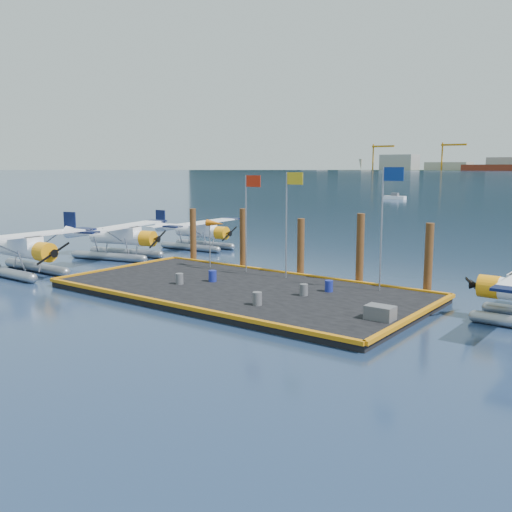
{
  "coord_description": "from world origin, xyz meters",
  "views": [
    {
      "loc": [
        19.09,
        -23.82,
        6.96
      ],
      "look_at": [
        -0.37,
        2.0,
        1.84
      ],
      "focal_mm": 40.0,
      "sensor_mm": 36.0,
      "label": 1
    }
  ],
  "objects_px": {
    "seaplane_b": "(121,239)",
    "piling_4": "(428,261)",
    "crate": "(380,313)",
    "piling_0": "(193,237)",
    "flagpole_red": "(249,208)",
    "piling_2": "(301,249)",
    "piling_3": "(360,251)",
    "piling_1": "(243,240)",
    "windsock": "(215,224)",
    "flagpole_blue": "(386,210)",
    "flagpole_yellow": "(289,208)",
    "drum_3": "(180,279)",
    "seaplane_a": "(22,251)",
    "drum_4": "(329,286)",
    "drum_0": "(213,276)",
    "seaplane_c": "(200,233)",
    "drum_1": "(257,299)",
    "drum_2": "(304,290)"
  },
  "relations": [
    {
      "from": "drum_0",
      "to": "flagpole_blue",
      "type": "height_order",
      "value": "flagpole_blue"
    },
    {
      "from": "drum_4",
      "to": "crate",
      "type": "relative_size",
      "value": 0.49
    },
    {
      "from": "seaplane_b",
      "to": "drum_3",
      "type": "xyz_separation_m",
      "value": [
        11.55,
        -5.51,
        -0.78
      ]
    },
    {
      "from": "piling_1",
      "to": "piling_4",
      "type": "xyz_separation_m",
      "value": [
        12.5,
        0.0,
        -0.1
      ]
    },
    {
      "from": "drum_3",
      "to": "crate",
      "type": "height_order",
      "value": "crate"
    },
    {
      "from": "flagpole_red",
      "to": "drum_3",
      "type": "bearing_deg",
      "value": -99.99
    },
    {
      "from": "piling_1",
      "to": "windsock",
      "type": "bearing_deg",
      "value": -122.66
    },
    {
      "from": "seaplane_b",
      "to": "drum_4",
      "type": "xyz_separation_m",
      "value": [
        19.23,
        -2.17,
        -0.78
      ]
    },
    {
      "from": "drum_2",
      "to": "piling_4",
      "type": "bearing_deg",
      "value": 47.49
    },
    {
      "from": "flagpole_yellow",
      "to": "seaplane_a",
      "type": "bearing_deg",
      "value": -152.92
    },
    {
      "from": "drum_2",
      "to": "piling_2",
      "type": "bearing_deg",
      "value": 124.16
    },
    {
      "from": "seaplane_c",
      "to": "drum_1",
      "type": "bearing_deg",
      "value": 45.06
    },
    {
      "from": "seaplane_a",
      "to": "piling_3",
      "type": "relative_size",
      "value": 2.31
    },
    {
      "from": "piling_0",
      "to": "seaplane_b",
      "type": "bearing_deg",
      "value": -168.53
    },
    {
      "from": "piling_2",
      "to": "piling_3",
      "type": "relative_size",
      "value": 0.88
    },
    {
      "from": "seaplane_b",
      "to": "piling_0",
      "type": "bearing_deg",
      "value": 87.38
    },
    {
      "from": "flagpole_yellow",
      "to": "flagpole_blue",
      "type": "xyz_separation_m",
      "value": [
        5.99,
        -0.0,
        0.17
      ]
    },
    {
      "from": "drum_3",
      "to": "seaplane_a",
      "type": "bearing_deg",
      "value": -166.91
    },
    {
      "from": "drum_3",
      "to": "flagpole_yellow",
      "type": "distance_m",
      "value": 7.52
    },
    {
      "from": "drum_0",
      "to": "piling_2",
      "type": "relative_size",
      "value": 0.17
    },
    {
      "from": "drum_3",
      "to": "flagpole_red",
      "type": "xyz_separation_m",
      "value": [
        0.91,
        5.18,
        3.69
      ]
    },
    {
      "from": "piling_1",
      "to": "flagpole_blue",
      "type": "bearing_deg",
      "value": -8.51
    },
    {
      "from": "crate",
      "to": "flagpole_red",
      "type": "height_order",
      "value": "flagpole_red"
    },
    {
      "from": "drum_1",
      "to": "piling_3",
      "type": "relative_size",
      "value": 0.15
    },
    {
      "from": "drum_1",
      "to": "flagpole_yellow",
      "type": "xyz_separation_m",
      "value": [
        -2.52,
        6.47,
        3.8
      ]
    },
    {
      "from": "drum_2",
      "to": "piling_2",
      "type": "relative_size",
      "value": 0.16
    },
    {
      "from": "crate",
      "to": "piling_0",
      "type": "xyz_separation_m",
      "value": [
        -17.5,
        6.93,
        1.3
      ]
    },
    {
      "from": "drum_0",
      "to": "piling_0",
      "type": "relative_size",
      "value": 0.16
    },
    {
      "from": "seaplane_c",
      "to": "flagpole_blue",
      "type": "relative_size",
      "value": 1.36
    },
    {
      "from": "flagpole_red",
      "to": "flagpole_blue",
      "type": "height_order",
      "value": "flagpole_blue"
    },
    {
      "from": "piling_0",
      "to": "flagpole_red",
      "type": "bearing_deg",
      "value": -14.46
    },
    {
      "from": "seaplane_b",
      "to": "piling_4",
      "type": "xyz_separation_m",
      "value": [
        23.26,
        1.27,
        0.52
      ]
    },
    {
      "from": "drum_0",
      "to": "flagpole_yellow",
      "type": "bearing_deg",
      "value": 50.65
    },
    {
      "from": "seaplane_b",
      "to": "piling_0",
      "type": "relative_size",
      "value": 2.39
    },
    {
      "from": "drum_1",
      "to": "flagpole_blue",
      "type": "xyz_separation_m",
      "value": [
        3.47,
        6.47,
        3.97
      ]
    },
    {
      "from": "drum_0",
      "to": "seaplane_c",
      "type": "bearing_deg",
      "value": 134.99
    },
    {
      "from": "flagpole_yellow",
      "to": "piling_4",
      "type": "bearing_deg",
      "value": 11.6
    },
    {
      "from": "drum_0",
      "to": "drum_4",
      "type": "xyz_separation_m",
      "value": [
        6.66,
        1.69,
        -0.02
      ]
    },
    {
      "from": "piling_2",
      "to": "drum_4",
      "type": "bearing_deg",
      "value": -40.87
    },
    {
      "from": "drum_2",
      "to": "piling_1",
      "type": "xyz_separation_m",
      "value": [
        -7.9,
        5.01,
        1.4
      ]
    },
    {
      "from": "drum_0",
      "to": "drum_2",
      "type": "bearing_deg",
      "value": 1.06
    },
    {
      "from": "drum_4",
      "to": "piling_0",
      "type": "distance_m",
      "value": 13.48
    },
    {
      "from": "flagpole_yellow",
      "to": "drum_3",
      "type": "bearing_deg",
      "value": -127.05
    },
    {
      "from": "seaplane_c",
      "to": "drum_0",
      "type": "xyz_separation_m",
      "value": [
        11.12,
        -11.12,
        -0.64
      ]
    },
    {
      "from": "drum_1",
      "to": "crate",
      "type": "relative_size",
      "value": 0.52
    },
    {
      "from": "flagpole_blue",
      "to": "seaplane_c",
      "type": "bearing_deg",
      "value": 159.21
    },
    {
      "from": "seaplane_b",
      "to": "flagpole_red",
      "type": "xyz_separation_m",
      "value": [
        12.46,
        -0.33,
        2.92
      ]
    },
    {
      "from": "flagpole_blue",
      "to": "piling_4",
      "type": "bearing_deg",
      "value": 41.58
    },
    {
      "from": "seaplane_c",
      "to": "flagpole_red",
      "type": "relative_size",
      "value": 1.47
    },
    {
      "from": "drum_1",
      "to": "windsock",
      "type": "xyz_separation_m",
      "value": [
        -8.25,
        6.47,
        2.51
      ]
    }
  ]
}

